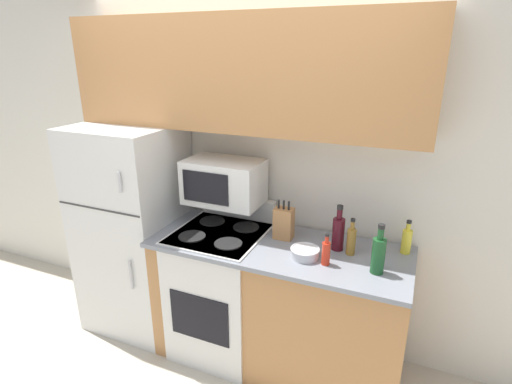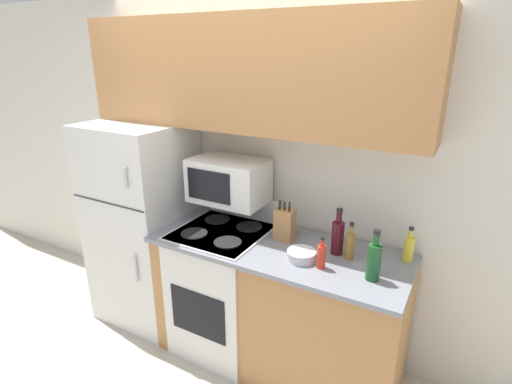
% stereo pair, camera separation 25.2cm
% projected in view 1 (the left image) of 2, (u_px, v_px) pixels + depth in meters
% --- Properties ---
extents(ground_plane, '(12.00, 12.00, 0.00)m').
position_uv_depth(ground_plane, '(212.00, 373.00, 2.79)').
color(ground_plane, beige).
extents(wall_back, '(8.00, 0.05, 2.55)m').
position_uv_depth(wall_back, '(250.00, 173.00, 2.96)').
color(wall_back, silver).
rests_on(wall_back, ground_plane).
extents(lower_cabinets, '(1.69, 0.67, 0.94)m').
position_uv_depth(lower_cabinets, '(278.00, 304.00, 2.77)').
color(lower_cabinets, '#B27A47').
rests_on(lower_cabinets, ground_plane).
extents(refrigerator, '(0.73, 0.67, 1.63)m').
position_uv_depth(refrigerator, '(134.00, 229.00, 3.11)').
color(refrigerator, silver).
rests_on(refrigerator, ground_plane).
extents(upper_cabinets, '(2.42, 0.32, 0.72)m').
position_uv_depth(upper_cabinets, '(238.00, 74.00, 2.56)').
color(upper_cabinets, '#B27A47').
rests_on(upper_cabinets, refrigerator).
extents(stove, '(0.61, 0.66, 1.11)m').
position_uv_depth(stove, '(222.00, 289.00, 2.92)').
color(stove, silver).
rests_on(stove, ground_plane).
extents(microwave, '(0.54, 0.34, 0.31)m').
position_uv_depth(microwave, '(224.00, 182.00, 2.79)').
color(microwave, silver).
rests_on(microwave, stove).
extents(knife_block, '(0.12, 0.10, 0.27)m').
position_uv_depth(knife_block, '(284.00, 223.00, 2.66)').
color(knife_block, '#B27A47').
rests_on(knife_block, lower_cabinets).
extents(bowl, '(0.18, 0.18, 0.06)m').
position_uv_depth(bowl, '(305.00, 252.00, 2.43)').
color(bowl, silver).
rests_on(bowl, lower_cabinets).
extents(bottle_vinegar, '(0.06, 0.06, 0.24)m').
position_uv_depth(bottle_vinegar, '(351.00, 240.00, 2.45)').
color(bottle_vinegar, olive).
rests_on(bottle_vinegar, lower_cabinets).
extents(bottle_hot_sauce, '(0.05, 0.05, 0.20)m').
position_uv_depth(bottle_hot_sauce, '(326.00, 252.00, 2.34)').
color(bottle_hot_sauce, red).
rests_on(bottle_hot_sauce, lower_cabinets).
extents(bottle_wine_green, '(0.08, 0.08, 0.30)m').
position_uv_depth(bottle_wine_green, '(378.00, 254.00, 2.24)').
color(bottle_wine_green, '#194C23').
rests_on(bottle_wine_green, lower_cabinets).
extents(bottle_cooking_spray, '(0.06, 0.06, 0.22)m').
position_uv_depth(bottle_cooking_spray, '(407.00, 240.00, 2.47)').
color(bottle_cooking_spray, gold).
rests_on(bottle_cooking_spray, lower_cabinets).
extents(bottle_wine_red, '(0.08, 0.08, 0.30)m').
position_uv_depth(bottle_wine_red, '(338.00, 232.00, 2.51)').
color(bottle_wine_red, '#470F19').
rests_on(bottle_wine_red, lower_cabinets).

